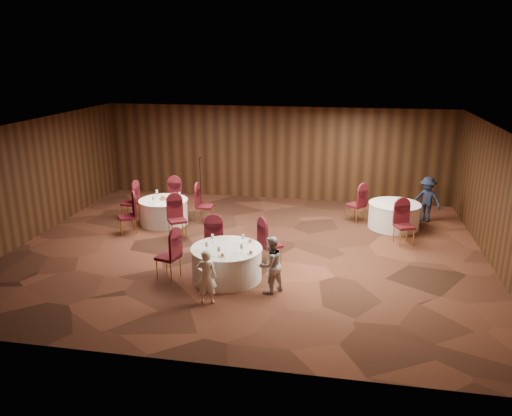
% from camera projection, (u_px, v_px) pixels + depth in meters
% --- Properties ---
extents(ground, '(12.00, 12.00, 0.00)m').
position_uv_depth(ground, '(247.00, 250.00, 12.99)').
color(ground, black).
rests_on(ground, ground).
extents(room_shell, '(12.00, 12.00, 12.00)m').
position_uv_depth(room_shell, '(247.00, 177.00, 12.40)').
color(room_shell, silver).
rests_on(room_shell, ground).
extents(table_main, '(1.61, 1.61, 0.74)m').
position_uv_depth(table_main, '(227.00, 263.00, 11.27)').
color(table_main, white).
rests_on(table_main, ground).
extents(table_left, '(1.45, 1.45, 0.74)m').
position_uv_depth(table_left, '(164.00, 211.00, 14.92)').
color(table_left, white).
rests_on(table_left, ground).
extents(table_right, '(1.48, 1.48, 0.74)m').
position_uv_depth(table_right, '(394.00, 215.00, 14.57)').
color(table_right, white).
rests_on(table_right, ground).
extents(chairs_main, '(2.86, 1.86, 1.00)m').
position_uv_depth(chairs_main, '(219.00, 247.00, 11.88)').
color(chairs_main, '#390B14').
rests_on(chairs_main, ground).
extents(chairs_left, '(2.89, 2.96, 1.00)m').
position_uv_depth(chairs_left, '(164.00, 208.00, 14.86)').
color(chairs_left, '#390B14').
rests_on(chairs_left, ground).
extents(chairs_right, '(1.96, 2.44, 1.00)m').
position_uv_depth(chairs_right, '(379.00, 215.00, 14.22)').
color(chairs_right, '#390B14').
rests_on(chairs_right, ground).
extents(tabletop_main, '(1.10, 1.08, 0.22)m').
position_uv_depth(tabletop_main, '(232.00, 246.00, 11.00)').
color(tabletop_main, silver).
rests_on(tabletop_main, table_main).
extents(tabletop_left, '(0.84, 0.82, 0.22)m').
position_uv_depth(tabletop_left, '(163.00, 197.00, 14.79)').
color(tabletop_left, silver).
rests_on(tabletop_left, table_left).
extents(tabletop_right, '(0.08, 0.08, 0.22)m').
position_uv_depth(tabletop_right, '(403.00, 201.00, 14.11)').
color(tabletop_right, silver).
rests_on(tabletop_right, table_right).
extents(mic_stand, '(0.24, 0.24, 1.62)m').
position_uv_depth(mic_stand, '(201.00, 191.00, 16.82)').
color(mic_stand, black).
rests_on(mic_stand, ground).
extents(woman_a, '(0.46, 0.34, 1.16)m').
position_uv_depth(woman_a, '(206.00, 277.00, 10.09)').
color(woman_a, white).
rests_on(woman_a, ground).
extents(woman_b, '(0.76, 0.77, 1.26)m').
position_uv_depth(woman_b, '(270.00, 265.00, 10.55)').
color(woman_b, '#B6B6BB').
rests_on(woman_b, ground).
extents(man_c, '(1.03, 0.89, 1.38)m').
position_uv_depth(man_c, '(427.00, 199.00, 15.04)').
color(man_c, '#161D32').
rests_on(man_c, ground).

